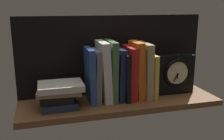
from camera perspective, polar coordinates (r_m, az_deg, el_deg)
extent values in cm
cube|color=brown|center=(116.56, 1.81, -7.14)|extent=(87.36, 24.74, 2.50)
cube|color=black|center=(122.03, 0.22, 3.33)|extent=(87.36, 1.20, 36.28)
cube|color=#2D4C8E|center=(112.15, -4.82, -1.11)|extent=(3.00, 14.30, 23.29)
cube|color=gray|center=(112.79, -3.41, -1.21)|extent=(3.16, 12.53, 22.51)
cube|color=silver|center=(113.04, -1.85, -0.26)|extent=(4.49, 15.35, 25.98)
cube|color=#476B44|center=(113.84, -0.22, -0.12)|extent=(3.00, 14.73, 26.00)
cube|color=#192147|center=(115.07, 1.22, -0.82)|extent=(3.35, 13.97, 22.73)
cube|color=black|center=(116.06, 2.41, -1.21)|extent=(2.28, 16.69, 20.71)
cube|color=red|center=(116.64, 3.77, -0.50)|extent=(3.74, 14.98, 23.27)
cube|color=orange|center=(117.65, 5.49, 0.09)|extent=(4.63, 12.30, 25.33)
cube|color=tan|center=(119.01, 7.06, 0.05)|extent=(3.49, 15.47, 24.59)
cube|color=gold|center=(120.67, 8.22, -0.99)|extent=(2.09, 16.04, 19.67)
cube|color=black|center=(126.56, 13.36, -0.86)|extent=(18.21, 5.66, 18.21)
torus|color=black|center=(123.51, 14.11, -0.64)|extent=(13.61, 1.67, 13.61)
cylinder|color=beige|center=(123.51, 14.11, -0.64)|extent=(10.99, 0.60, 10.99)
cube|color=black|center=(123.39, 14.15, -1.30)|extent=(0.49, 0.30, 2.70)
cube|color=black|center=(123.11, 13.78, -1.59)|extent=(2.23, 0.30, 3.96)
torus|color=black|center=(122.15, 14.24, 2.95)|extent=(2.44, 0.44, 2.44)
cube|color=#232D4C|center=(110.40, -11.46, -7.21)|extent=(14.34, 13.11, 2.76)
cube|color=black|center=(109.41, -11.94, -5.77)|extent=(13.69, 12.40, 3.18)
cube|color=#9E8966|center=(108.15, -11.45, -4.54)|extent=(18.28, 12.82, 1.94)
cube|color=beige|center=(107.15, -11.13, -3.47)|extent=(17.85, 13.38, 2.45)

